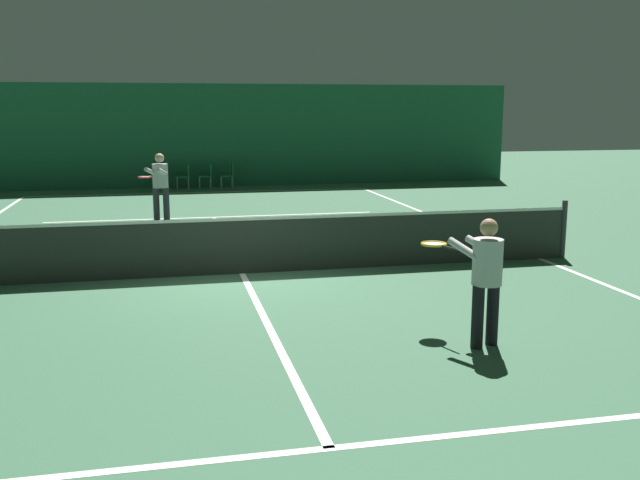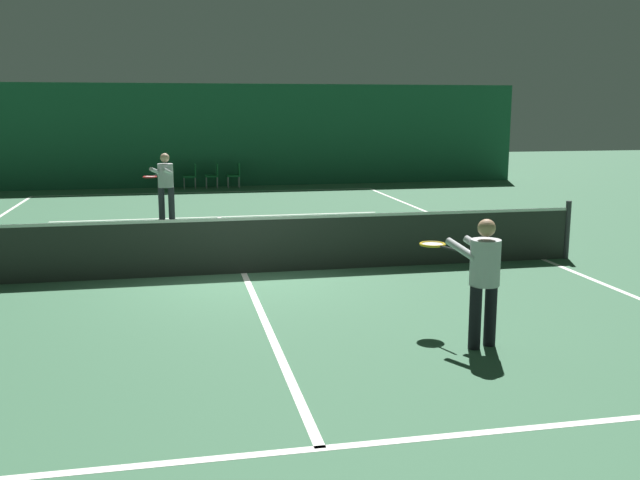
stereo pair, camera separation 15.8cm
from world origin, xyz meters
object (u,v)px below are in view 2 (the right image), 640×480
Objects in this scene: player_near at (482,272)px; courtside_chair_0 at (169,175)px; player_far at (165,181)px; tennis_net at (243,243)px; courtside_chair_1 at (192,174)px; courtside_chair_3 at (236,174)px; courtside_chair_2 at (214,174)px.

courtside_chair_0 is at bearing -7.13° from player_near.
player_far is (-3.65, 10.45, 0.08)m from player_near.
player_far reaches higher than tennis_net.
player_far is at bearing 101.96° from tennis_net.
courtside_chair_1 and courtside_chair_3 have the same top height.
courtside_chair_1 is at bearing -90.00° from courtside_chair_3.
player_near is 0.92× the size of player_far.
player_far reaches higher than courtside_chair_1.
player_near is 17.64m from courtside_chair_1.
courtside_chair_1 is 1.00× the size of courtside_chair_2.
courtside_chair_1 is 1.00× the size of courtside_chair_3.
courtside_chair_2 is at bearing 88.85° from tennis_net.
tennis_net is 13.15m from courtside_chair_1.
courtside_chair_2 is (0.75, 0.00, 0.00)m from courtside_chair_1.
tennis_net is 7.96× the size of player_near.
courtside_chair_3 is at bearing 90.00° from courtside_chair_1.
player_near is 1.80× the size of courtside_chair_1.
player_near is 1.80× the size of courtside_chair_0.
courtside_chair_1 is (0.75, 0.00, 0.00)m from courtside_chair_0.
courtside_chair_3 is (1.50, 0.00, 0.00)m from courtside_chair_1.
courtside_chair_2 is 0.75m from courtside_chair_3.
player_far is at bearing 0.50° from player_near.
courtside_chair_3 is (1.01, 13.14, -0.03)m from tennis_net.
tennis_net is 6.34m from player_far.
player_near is 1.80× the size of courtside_chair_3.
player_far reaches higher than courtside_chair_2.
tennis_net reaches higher than courtside_chair_1.
courtside_chair_3 is at bearing 90.00° from courtside_chair_0.
player_far is 1.96× the size of courtside_chair_1.
tennis_net reaches higher than courtside_chair_2.
tennis_net is 13.18m from courtside_chair_3.
courtside_chair_0 and courtside_chair_3 have the same top height.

